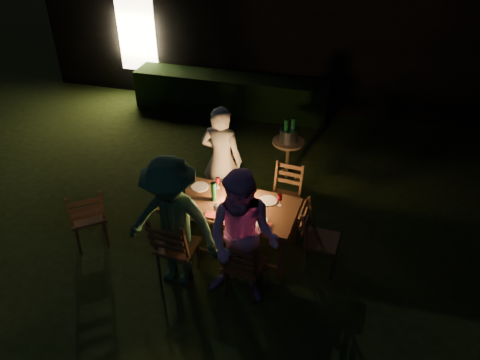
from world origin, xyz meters
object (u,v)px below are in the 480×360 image
(chair_far_left, at_px, (221,193))
(lantern, at_px, (236,193))
(bottle_table, at_px, (213,192))
(ice_bucket, at_px, (289,135))
(dining_table, at_px, (231,208))
(bottle_bucket_b, at_px, (292,132))
(chair_far_right, at_px, (284,206))
(person_opp_right, at_px, (243,240))
(bottle_bucket_a, at_px, (286,133))
(chair_spare, at_px, (90,226))
(person_opp_left, at_px, (172,223))
(person_house_side, at_px, (222,160))
(chair_near_left, at_px, (178,256))
(chair_near_right, at_px, (244,274))
(chair_end, at_px, (319,249))
(side_table, at_px, (288,145))

(chair_far_left, relative_size, lantern, 2.74)
(bottle_table, xyz_separation_m, ice_bucket, (0.68, 1.92, -0.05))
(ice_bucket, bearing_deg, dining_table, -102.40)
(dining_table, xyz_separation_m, chair_far_left, (-0.39, 0.80, -0.38))
(bottle_bucket_b, bearing_deg, chair_far_right, -84.19)
(chair_far_left, xyz_separation_m, person_opp_right, (0.78, -1.65, 0.62))
(person_opp_right, bearing_deg, bottle_bucket_a, 94.37)
(chair_far_left, height_order, lantern, lantern)
(chair_spare, xyz_separation_m, person_opp_left, (1.42, -0.31, 0.60))
(bottle_bucket_a, bearing_deg, bottle_table, -108.40)
(person_opp_right, relative_size, bottle_bucket_b, 5.69)
(bottle_bucket_a, distance_m, bottle_bucket_b, 0.13)
(person_house_side, relative_size, bottle_table, 6.18)
(bottle_bucket_b, bearing_deg, bottle_bucket_a, -141.34)
(chair_near_left, xyz_separation_m, person_house_side, (0.11, 1.59, 0.54))
(person_house_side, xyz_separation_m, bottle_table, (0.14, -0.83, 0.01))
(chair_near_right, distance_m, chair_far_right, 1.54)
(chair_spare, bearing_deg, chair_far_right, -12.87)
(chair_near_right, distance_m, bottle_bucket_a, 2.76)
(bottle_table, bearing_deg, chair_near_left, -108.58)
(chair_near_left, bearing_deg, chair_far_right, 56.70)
(person_opp_left, height_order, ice_bucket, person_opp_left)
(chair_near_left, distance_m, person_house_side, 1.68)
(person_house_side, relative_size, bottle_bucket_b, 5.41)
(chair_end, xyz_separation_m, person_house_side, (-1.62, 0.94, 0.57))
(chair_near_left, relative_size, side_table, 1.51)
(person_opp_left, xyz_separation_m, lantern, (0.56, 0.83, -0.01))
(side_table, xyz_separation_m, bottle_bucket_a, (-0.05, -0.04, 0.24))
(dining_table, xyz_separation_m, person_opp_left, (-0.51, -0.79, 0.25))
(lantern, xyz_separation_m, bottle_bucket_b, (0.42, 1.93, -0.02))
(dining_table, height_order, ice_bucket, ice_bucket)
(chair_far_left, xyz_separation_m, chair_spare, (-1.53, -1.28, 0.03))
(chair_spare, bearing_deg, lantern, -23.52)
(chair_spare, relative_size, person_house_side, 0.60)
(chair_spare, height_order, person_opp_left, person_opp_left)
(chair_far_right, bearing_deg, bottle_table, 45.47)
(chair_spare, xyz_separation_m, person_opp_right, (2.31, -0.37, 0.59))
(chair_spare, height_order, bottle_bucket_a, chair_spare)
(chair_spare, relative_size, bottle_bucket_a, 3.27)
(chair_spare, bearing_deg, person_opp_right, -47.50)
(person_opp_right, xyz_separation_m, bottle_bucket_b, (0.09, 2.83, -0.03))
(dining_table, height_order, chair_end, chair_end)
(chair_far_left, relative_size, ice_bucket, 3.20)
(chair_far_left, xyz_separation_m, bottle_bucket_b, (0.87, 1.18, 0.59))
(dining_table, relative_size, chair_spare, 1.76)
(person_house_side, bearing_deg, bottle_bucket_b, -123.43)
(chair_far_right, bearing_deg, person_house_side, -1.28)
(chair_near_right, relative_size, bottle_table, 3.64)
(chair_far_left, distance_m, lantern, 1.07)
(lantern, relative_size, side_table, 0.49)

